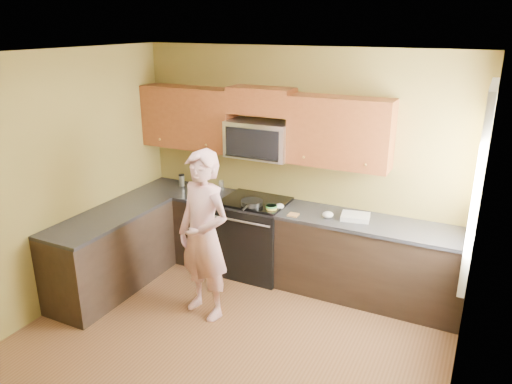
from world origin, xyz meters
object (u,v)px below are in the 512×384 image
Objects in this scene: microwave at (260,157)px; travel_mug at (182,186)px; stove at (255,237)px; frying_pan at (252,205)px; butter_tub at (271,211)px; woman at (204,236)px.

travel_mug is (-1.13, 0.00, -0.53)m from microwave.
stove is 0.50m from frying_pan.
stove is at bearing 149.15° from butter_tub.
stove is 1.22m from travel_mug.
microwave is 1.25m from travel_mug.
microwave is at bearing 134.49° from butter_tub.
frying_pan is at bearing -13.83° from travel_mug.
butter_tub is at bearing -45.51° from microwave.
frying_pan is (0.04, -0.28, -0.50)m from microwave.
travel_mug is at bearing 179.76° from microwave.
microwave is 0.43× the size of woman.
butter_tub is (0.26, -0.02, -0.03)m from frying_pan.
microwave is 1.28m from woman.
travel_mug reaches higher than butter_tub.
travel_mug reaches higher than frying_pan.
woman is at bearing -93.46° from microwave.
frying_pan is at bearing 175.63° from butter_tub.
woman is 11.24× the size of travel_mug.
frying_pan is (0.04, -0.16, 0.47)m from stove.
stove is 7.42× the size of butter_tub.
stove is 0.56m from butter_tub.
stove is 0.53× the size of woman.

